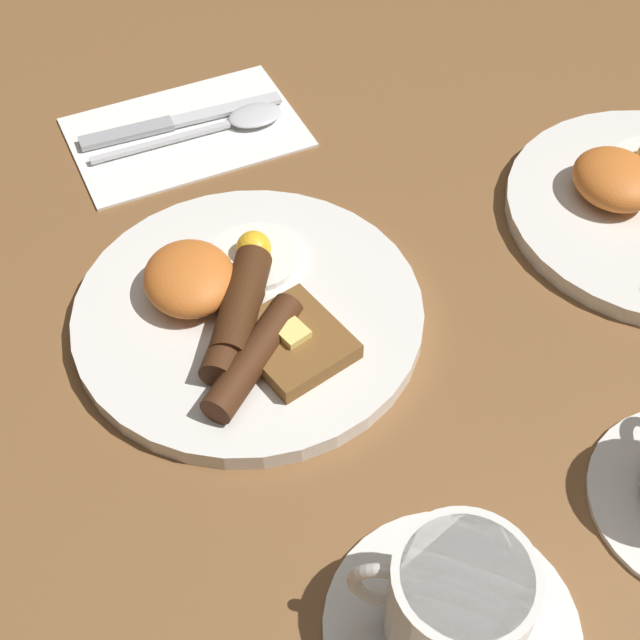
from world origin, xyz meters
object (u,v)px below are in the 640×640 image
at_px(breakfast_plate_near, 243,310).
at_px(spoon, 237,120).
at_px(teacup_near, 456,608).
at_px(knife, 171,123).

xyz_separation_m(breakfast_plate_near, spoon, (-0.24, 0.06, -0.01)).
bearing_deg(teacup_near, spoon, 179.31).
bearing_deg(spoon, breakfast_plate_near, -109.42).
bearing_deg(spoon, knife, 157.46).
distance_m(breakfast_plate_near, knife, 0.26).
height_order(knife, spoon, spoon).
bearing_deg(knife, teacup_near, -87.50).
relative_size(breakfast_plate_near, teacup_near, 1.74).
bearing_deg(teacup_near, breakfast_plate_near, -169.14).
distance_m(breakfast_plate_near, spoon, 0.25).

